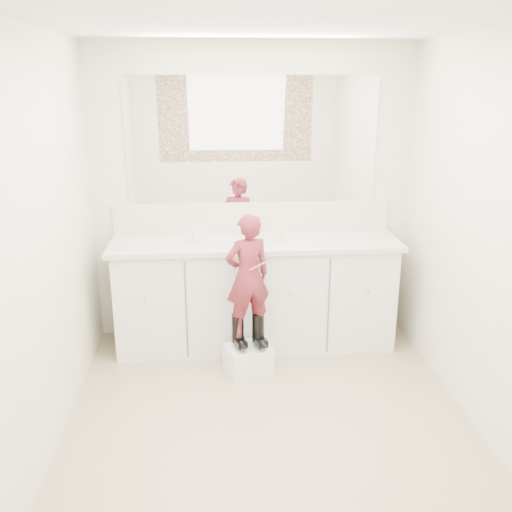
{
  "coord_description": "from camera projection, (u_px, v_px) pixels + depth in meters",
  "views": [
    {
      "loc": [
        -0.34,
        -3.09,
        2.13
      ],
      "look_at": [
        -0.02,
        0.94,
        0.85
      ],
      "focal_mm": 40.0,
      "sensor_mm": 36.0,
      "label": 1
    }
  ],
  "objects": [
    {
      "name": "toothbrush",
      "position": [
        258.0,
        266.0,
        4.02
      ],
      "size": [
        0.13,
        0.05,
        0.06
      ],
      "primitive_type": "cylinder",
      "rotation": [
        0.0,
        1.22,
        0.31
      ],
      "color": "#CA4E7F",
      "rests_on": "toddler"
    },
    {
      "name": "wall_back",
      "position": [
        253.0,
        195.0,
        4.67
      ],
      "size": [
        2.6,
        0.0,
        2.6
      ],
      "primitive_type": "plane",
      "rotation": [
        1.57,
        0.0,
        0.0
      ],
      "color": "beige",
      "rests_on": "floor"
    },
    {
      "name": "faucet",
      "position": [
        254.0,
        229.0,
        4.63
      ],
      "size": [
        0.08,
        0.08,
        0.1
      ],
      "primitive_type": "cylinder",
      "color": "silver",
      "rests_on": "countertop"
    },
    {
      "name": "vanity_cabinet",
      "position": [
        255.0,
        295.0,
        4.64
      ],
      "size": [
        2.2,
        0.55,
        0.85
      ],
      "primitive_type": "cube",
      "color": "silver",
      "rests_on": "floor"
    },
    {
      "name": "boot_left",
      "position": [
        238.0,
        331.0,
        4.21
      ],
      "size": [
        0.15,
        0.2,
        0.26
      ],
      "primitive_type": null,
      "rotation": [
        0.0,
        0.0,
        0.31
      ],
      "color": "black",
      "rests_on": "step_stool"
    },
    {
      "name": "wall_left",
      "position": [
        38.0,
        252.0,
        3.15
      ],
      "size": [
        0.0,
        3.0,
        3.0
      ],
      "primitive_type": "plane",
      "rotation": [
        1.57,
        0.0,
        1.57
      ],
      "color": "beige",
      "rests_on": "floor"
    },
    {
      "name": "cup",
      "position": [
        278.0,
        236.0,
        4.47
      ],
      "size": [
        0.1,
        0.1,
        0.08
      ],
      "primitive_type": "imported",
      "rotation": [
        0.0,
        0.0,
        -0.24
      ],
      "color": "#EDE7BD",
      "rests_on": "countertop"
    },
    {
      "name": "countertop",
      "position": [
        255.0,
        243.0,
        4.5
      ],
      "size": [
        2.28,
        0.58,
        0.04
      ],
      "primitive_type": "cube",
      "color": "beige",
      "rests_on": "vanity_cabinet"
    },
    {
      "name": "toddler",
      "position": [
        248.0,
        276.0,
        4.08
      ],
      "size": [
        0.39,
        0.31,
        0.92
      ],
      "primitive_type": "imported",
      "rotation": [
        0.0,
        0.0,
        3.45
      ],
      "color": "#AB3442",
      "rests_on": "step_stool"
    },
    {
      "name": "wall_right",
      "position": [
        492.0,
        242.0,
        3.35
      ],
      "size": [
        0.0,
        3.0,
        3.0
      ],
      "primitive_type": "plane",
      "rotation": [
        1.57,
        0.0,
        -1.57
      ],
      "color": "beige",
      "rests_on": "floor"
    },
    {
      "name": "soap_bottle",
      "position": [
        198.0,
        232.0,
        4.41
      ],
      "size": [
        0.08,
        0.08,
        0.17
      ],
      "primitive_type": "imported",
      "rotation": [
        0.0,
        0.0,
        0.08
      ],
      "color": "beige",
      "rests_on": "countertop"
    },
    {
      "name": "dot_panel",
      "position": [
        327.0,
        245.0,
        1.69
      ],
      "size": [
        2.0,
        0.01,
        1.2
      ],
      "primitive_type": "cube",
      "color": "#472819",
      "rests_on": "wall_front"
    },
    {
      "name": "floor",
      "position": [
        271.0,
        428.0,
        3.61
      ],
      "size": [
        3.0,
        3.0,
        0.0
      ],
      "primitive_type": "plane",
      "color": "#8F745E",
      "rests_on": "ground"
    },
    {
      "name": "wall_front",
      "position": [
        322.0,
        381.0,
        1.82
      ],
      "size": [
        2.6,
        0.0,
        2.6
      ],
      "primitive_type": "plane",
      "rotation": [
        -1.57,
        0.0,
        0.0
      ],
      "color": "beige",
      "rests_on": "floor"
    },
    {
      "name": "mirror",
      "position": [
        253.0,
        141.0,
        4.53
      ],
      "size": [
        2.0,
        0.02,
        1.0
      ],
      "primitive_type": "cube",
      "color": "white",
      "rests_on": "wall_back"
    },
    {
      "name": "backsplash",
      "position": [
        253.0,
        217.0,
        4.71
      ],
      "size": [
        2.28,
        0.03,
        0.25
      ],
      "primitive_type": "cube",
      "color": "beige",
      "rests_on": "countertop"
    },
    {
      "name": "boot_right",
      "position": [
        258.0,
        330.0,
        4.22
      ],
      "size": [
        0.15,
        0.2,
        0.26
      ],
      "primitive_type": null,
      "rotation": [
        0.0,
        0.0,
        0.31
      ],
      "color": "black",
      "rests_on": "step_stool"
    },
    {
      "name": "step_stool",
      "position": [
        248.0,
        359.0,
        4.28
      ],
      "size": [
        0.38,
        0.35,
        0.2
      ],
      "primitive_type": "cube",
      "rotation": [
        0.0,
        0.0,
        0.31
      ],
      "color": "white",
      "rests_on": "floor"
    },
    {
      "name": "ceiling",
      "position": [
        274.0,
        20.0,
        2.88
      ],
      "size": [
        3.0,
        3.0,
        0.0
      ],
      "primitive_type": "plane",
      "rotation": [
        3.14,
        0.0,
        0.0
      ],
      "color": "white",
      "rests_on": "wall_back"
    }
  ]
}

